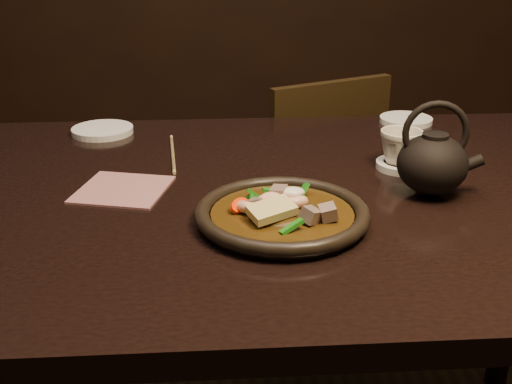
{
  "coord_description": "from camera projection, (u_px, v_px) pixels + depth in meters",
  "views": [
    {
      "loc": [
        -0.04,
        -1.03,
        1.18
      ],
      "look_at": [
        0.02,
        -0.13,
        0.8
      ],
      "focal_mm": 45.0,
      "sensor_mm": 36.0,
      "label": 1
    }
  ],
  "objects": [
    {
      "name": "saucer_left",
      "position": [
        103.0,
        130.0,
        1.41
      ],
      "size": [
        0.13,
        0.13,
        0.01
      ],
      "primitive_type": "cylinder",
      "color": "white",
      "rests_on": "table"
    },
    {
      "name": "stirfry",
      "position": [
        279.0,
        211.0,
        0.98
      ],
      "size": [
        0.17,
        0.16,
        0.05
      ],
      "color": "#362209",
      "rests_on": "plate"
    },
    {
      "name": "teapot",
      "position": [
        433.0,
        161.0,
        1.07
      ],
      "size": [
        0.15,
        0.12,
        0.16
      ],
      "rotation": [
        0.0,
        0.0,
        -0.12
      ],
      "color": "black",
      "rests_on": "table"
    },
    {
      "name": "tea_cup",
      "position": [
        401.0,
        148.0,
        1.2
      ],
      "size": [
        0.1,
        0.1,
        0.08
      ],
      "primitive_type": "imported",
      "rotation": [
        0.0,
        0.0,
        -0.42
      ],
      "color": "beige",
      "rests_on": "table"
    },
    {
      "name": "chopsticks",
      "position": [
        173.0,
        153.0,
        1.28
      ],
      "size": [
        0.02,
        0.22,
        0.01
      ],
      "rotation": [
        0.0,
        0.0,
        0.08
      ],
      "color": "tan",
      "rests_on": "table"
    },
    {
      "name": "saucer_right",
      "position": [
        406.0,
        120.0,
        1.49
      ],
      "size": [
        0.12,
        0.12,
        0.01
      ],
      "primitive_type": "cylinder",
      "color": "white",
      "rests_on": "table"
    },
    {
      "name": "napkin",
      "position": [
        123.0,
        190.0,
        1.11
      ],
      "size": [
        0.18,
        0.18,
        0.0
      ],
      "primitive_type": "cube",
      "rotation": [
        0.0,
        0.0,
        -0.25
      ],
      "color": "#965C5C",
      "rests_on": "table"
    },
    {
      "name": "soy_dish",
      "position": [
        401.0,
        165.0,
        1.21
      ],
      "size": [
        0.09,
        0.09,
        0.01
      ],
      "primitive_type": "cylinder",
      "color": "white",
      "rests_on": "table"
    },
    {
      "name": "table",
      "position": [
        241.0,
        230.0,
        1.14
      ],
      "size": [
        1.6,
        0.9,
        0.75
      ],
      "color": "black",
      "rests_on": "floor"
    },
    {
      "name": "chair",
      "position": [
        306.0,
        197.0,
        1.88
      ],
      "size": [
        0.5,
        0.5,
        0.8
      ],
      "rotation": [
        0.0,
        0.0,
        3.57
      ],
      "color": "black",
      "rests_on": "floor"
    },
    {
      "name": "plate",
      "position": [
        282.0,
        215.0,
        0.98
      ],
      "size": [
        0.27,
        0.27,
        0.03
      ],
      "color": "black",
      "rests_on": "table"
    }
  ]
}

